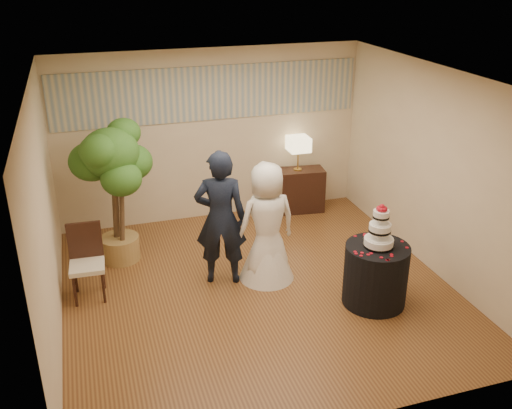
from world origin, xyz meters
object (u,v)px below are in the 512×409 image
object	(u,v)px
groom	(221,218)
console	(297,190)
wedding_cake	(380,226)
side_chair	(87,264)
bride	(267,223)
ficus_tree	(114,193)
cake_table	(375,275)
table_lamp	(298,154)

from	to	relation	value
groom	console	world-z (taller)	groom
wedding_cake	side_chair	world-z (taller)	wedding_cake
bride	ficus_tree	size ratio (longest dim) A/B	0.80
bride	side_chair	xyz separation A→B (m)	(-2.34, 0.21, -0.34)
cake_table	console	world-z (taller)	cake_table
cake_table	table_lamp	size ratio (longest dim) A/B	1.38
console	ficus_tree	world-z (taller)	ficus_tree
groom	table_lamp	size ratio (longest dim) A/B	3.21
table_lamp	ficus_tree	world-z (taller)	ficus_tree
console	table_lamp	bearing A→B (deg)	0.00
groom	bride	world-z (taller)	groom
groom	bride	size ratio (longest dim) A/B	1.12
wedding_cake	cake_table	bearing A→B (deg)	0.00
cake_table	ficus_tree	size ratio (longest dim) A/B	0.38
console	ficus_tree	xyz separation A→B (m)	(-3.08, -0.85, 0.67)
groom	cake_table	xyz separation A→B (m)	(1.71, -1.11, -0.53)
groom	side_chair	bearing A→B (deg)	12.71
groom	console	distance (m)	2.65
cake_table	side_chair	bearing A→B (deg)	160.81
wedding_cake	ficus_tree	distance (m)	3.66
ficus_tree	table_lamp	bearing A→B (deg)	15.42
bride	cake_table	world-z (taller)	bride
wedding_cake	table_lamp	xyz separation A→B (m)	(0.10, 2.97, -0.04)
console	side_chair	bearing A→B (deg)	-146.48
ficus_tree	bride	bearing A→B (deg)	-31.06
bride	ficus_tree	bearing A→B (deg)	-36.92
bride	ficus_tree	xyz separation A→B (m)	(-1.87, 1.13, 0.21)
table_lamp	ficus_tree	size ratio (longest dim) A/B	0.28
cake_table	table_lamp	xyz separation A→B (m)	(0.10, 2.97, 0.64)
groom	ficus_tree	size ratio (longest dim) A/B	0.89
bride	console	size ratio (longest dim) A/B	1.85
ficus_tree	side_chair	distance (m)	1.17
bride	wedding_cake	distance (m)	1.51
groom	ficus_tree	world-z (taller)	ficus_tree
cake_table	wedding_cake	bearing A→B (deg)	0.00
bride	cake_table	size ratio (longest dim) A/B	2.08
groom	side_chair	world-z (taller)	groom
bride	wedding_cake	world-z (taller)	bride
bride	table_lamp	bearing A→B (deg)	-127.37
console	table_lamp	xyz separation A→B (m)	(0.00, 0.00, 0.67)
groom	table_lamp	distance (m)	2.60
cake_table	side_chair	xyz separation A→B (m)	(-3.45, 1.20, 0.09)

